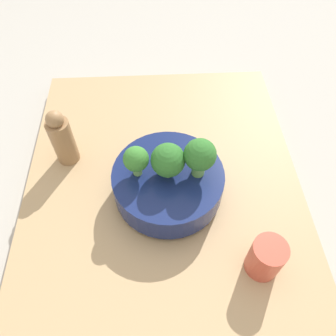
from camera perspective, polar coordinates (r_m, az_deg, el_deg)
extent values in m
plane|color=#ADA89E|center=(0.78, -0.67, -7.02)|extent=(6.00, 6.00, 0.00)
cube|color=tan|center=(0.77, -0.68, -6.22)|extent=(0.89, 0.64, 0.04)
cylinder|color=navy|center=(0.75, 0.00, -4.15)|extent=(0.11, 0.11, 0.01)
cylinder|color=navy|center=(0.72, 0.00, -2.48)|extent=(0.24, 0.24, 0.06)
cylinder|color=#6BA34C|center=(0.68, 5.32, 0.11)|extent=(0.03, 0.03, 0.04)
sphere|color=#2D6B28|center=(0.65, 5.60, 2.33)|extent=(0.07, 0.07, 0.07)
cylinder|color=#6BA34C|center=(0.68, 0.00, -0.45)|extent=(0.02, 0.02, 0.02)
sphere|color=#2D6B28|center=(0.65, 0.00, 1.38)|extent=(0.07, 0.07, 0.07)
cylinder|color=#7AB256|center=(0.68, -5.38, -0.13)|extent=(0.02, 0.02, 0.03)
sphere|color=#387A2D|center=(0.66, -5.60, 1.58)|extent=(0.05, 0.05, 0.05)
cylinder|color=#C64C38|center=(0.66, 16.65, -14.76)|extent=(0.07, 0.07, 0.09)
cylinder|color=#997047|center=(0.81, -17.77, 4.41)|extent=(0.05, 0.05, 0.12)
sphere|color=#997047|center=(0.76, -19.15, 8.01)|extent=(0.04, 0.04, 0.04)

